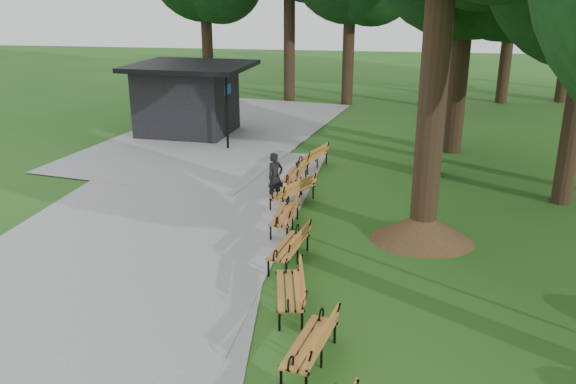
% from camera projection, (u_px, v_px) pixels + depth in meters
% --- Properties ---
extents(ground, '(100.00, 100.00, 0.00)m').
position_uv_depth(ground, '(270.00, 284.00, 13.56)').
color(ground, '#215418').
rests_on(ground, ground).
extents(path, '(12.00, 38.00, 0.06)m').
position_uv_depth(path, '(150.00, 223.00, 16.94)').
color(path, gray).
rests_on(path, ground).
extents(person, '(0.65, 0.66, 1.53)m').
position_uv_depth(person, '(275.00, 177.00, 18.54)').
color(person, black).
rests_on(person, ground).
extents(kiosk, '(5.34, 4.74, 3.14)m').
position_uv_depth(kiosk, '(187.00, 99.00, 26.66)').
color(kiosk, black).
rests_on(kiosk, ground).
extents(lamp_post, '(0.32, 0.32, 2.89)m').
position_uv_depth(lamp_post, '(213.00, 90.00, 25.77)').
color(lamp_post, black).
rests_on(lamp_post, ground).
extents(dirt_mound, '(2.27, 2.27, 0.78)m').
position_uv_depth(dirt_mound, '(423.00, 227.00, 15.76)').
color(dirt_mound, '#47301C').
rests_on(dirt_mound, ground).
extents(bench_1, '(1.01, 1.99, 0.88)m').
position_uv_depth(bench_1, '(310.00, 343.00, 10.55)').
color(bench_1, '#C8742E').
rests_on(bench_1, ground).
extents(bench_2, '(0.98, 1.99, 0.88)m').
position_uv_depth(bench_2, '(289.00, 290.00, 12.38)').
color(bench_2, '#C8742E').
rests_on(bench_2, ground).
extents(bench_3, '(0.95, 1.98, 0.88)m').
position_uv_depth(bench_3, '(289.00, 246.00, 14.46)').
color(bench_3, '#C8742E').
rests_on(bench_3, ground).
extents(bench_4, '(0.68, 1.91, 0.88)m').
position_uv_depth(bench_4, '(285.00, 215.00, 16.43)').
color(bench_4, '#C8742E').
rests_on(bench_4, ground).
extents(bench_5, '(1.43, 1.98, 0.88)m').
position_uv_depth(bench_5, '(292.00, 191.00, 18.29)').
color(bench_5, '#C8742E').
rests_on(bench_5, ground).
extents(bench_6, '(0.78, 1.94, 0.88)m').
position_uv_depth(bench_6, '(294.00, 174.00, 19.88)').
color(bench_6, '#C8742E').
rests_on(bench_6, ground).
extents(bench_7, '(1.20, 2.00, 0.88)m').
position_uv_depth(bench_7, '(312.00, 157.00, 21.86)').
color(bench_7, '#C8742E').
rests_on(bench_7, ground).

